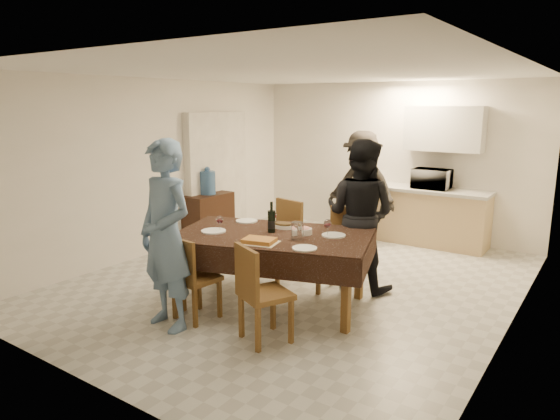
% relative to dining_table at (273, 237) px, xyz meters
% --- Properties ---
extents(floor, '(5.00, 6.00, 0.02)m').
position_rel_dining_table_xyz_m(floor, '(-0.17, 0.81, -0.79)').
color(floor, beige).
rests_on(floor, ground).
extents(ceiling, '(5.00, 6.00, 0.02)m').
position_rel_dining_table_xyz_m(ceiling, '(-0.17, 0.81, 1.81)').
color(ceiling, white).
rests_on(ceiling, wall_back).
extents(wall_back, '(5.00, 0.02, 2.60)m').
position_rel_dining_table_xyz_m(wall_back, '(-0.17, 3.81, 0.51)').
color(wall_back, white).
rests_on(wall_back, floor).
extents(wall_front, '(5.00, 0.02, 2.60)m').
position_rel_dining_table_xyz_m(wall_front, '(-0.17, -2.19, 0.51)').
color(wall_front, white).
rests_on(wall_front, floor).
extents(wall_left, '(0.02, 6.00, 2.60)m').
position_rel_dining_table_xyz_m(wall_left, '(-2.67, 0.81, 0.51)').
color(wall_left, white).
rests_on(wall_left, floor).
extents(wall_right, '(0.02, 6.00, 2.60)m').
position_rel_dining_table_xyz_m(wall_right, '(2.33, 0.81, 0.51)').
color(wall_right, white).
rests_on(wall_right, floor).
extents(stub_partition, '(0.15, 1.40, 2.10)m').
position_rel_dining_table_xyz_m(stub_partition, '(-2.59, 2.01, 0.26)').
color(stub_partition, white).
rests_on(stub_partition, floor).
extents(kitchen_base_cabinet, '(2.20, 0.60, 0.86)m').
position_rel_dining_table_xyz_m(kitchen_base_cabinet, '(0.43, 3.49, -0.36)').
color(kitchen_base_cabinet, tan).
rests_on(kitchen_base_cabinet, floor).
extents(kitchen_worktop, '(2.24, 0.64, 0.05)m').
position_rel_dining_table_xyz_m(kitchen_worktop, '(0.43, 3.49, 0.09)').
color(kitchen_worktop, '#A9A9A4').
rests_on(kitchen_worktop, kitchen_base_cabinet).
extents(upper_cabinet, '(1.20, 0.34, 0.70)m').
position_rel_dining_table_xyz_m(upper_cabinet, '(0.73, 3.63, 1.06)').
color(upper_cabinet, silver).
rests_on(upper_cabinet, wall_back).
extents(dining_table, '(2.40, 1.82, 0.83)m').
position_rel_dining_table_xyz_m(dining_table, '(0.00, 0.00, 0.00)').
color(dining_table, black).
rests_on(dining_table, floor).
extents(chair_near_left, '(0.45, 0.46, 0.49)m').
position_rel_dining_table_xyz_m(chair_near_left, '(-0.45, -0.84, -0.24)').
color(chair_near_left, brown).
rests_on(chair_near_left, floor).
extents(chair_near_right, '(0.58, 0.60, 0.52)m').
position_rel_dining_table_xyz_m(chair_near_right, '(0.45, -0.84, -0.21)').
color(chair_near_right, brown).
rests_on(chair_near_right, floor).
extents(chair_far_left, '(0.54, 0.55, 0.55)m').
position_rel_dining_table_xyz_m(chair_far_left, '(-0.45, 0.65, -0.17)').
color(chair_far_left, brown).
rests_on(chair_far_left, floor).
extents(chair_far_right, '(0.48, 0.48, 0.55)m').
position_rel_dining_table_xyz_m(chair_far_right, '(0.45, 0.65, -0.17)').
color(chair_far_right, brown).
rests_on(chair_far_right, floor).
extents(console, '(0.42, 0.85, 0.78)m').
position_rel_dining_table_xyz_m(console, '(-2.45, 1.62, -0.40)').
color(console, black).
rests_on(console, floor).
extents(water_jug, '(0.25, 0.25, 0.38)m').
position_rel_dining_table_xyz_m(water_jug, '(-2.45, 1.62, 0.18)').
color(water_jug, '#4271B3').
rests_on(water_jug, console).
extents(wine_bottle, '(0.09, 0.09, 0.35)m').
position_rel_dining_table_xyz_m(wine_bottle, '(-0.05, 0.05, 0.21)').
color(wine_bottle, black).
rests_on(wine_bottle, dining_table).
extents(water_pitcher, '(0.12, 0.12, 0.19)m').
position_rel_dining_table_xyz_m(water_pitcher, '(0.35, -0.05, 0.13)').
color(water_pitcher, white).
rests_on(water_pitcher, dining_table).
extents(savoury_tart, '(0.43, 0.36, 0.05)m').
position_rel_dining_table_xyz_m(savoury_tart, '(0.10, -0.38, 0.06)').
color(savoury_tart, '#BC8337').
rests_on(savoury_tart, dining_table).
extents(salad_bowl, '(0.17, 0.17, 0.07)m').
position_rel_dining_table_xyz_m(salad_bowl, '(0.30, 0.18, 0.07)').
color(salad_bowl, white).
rests_on(salad_bowl, dining_table).
extents(mushroom_dish, '(0.22, 0.22, 0.04)m').
position_rel_dining_table_xyz_m(mushroom_dish, '(-0.05, 0.28, 0.06)').
color(mushroom_dish, white).
rests_on(mushroom_dish, dining_table).
extents(wine_glass_a, '(0.08, 0.08, 0.18)m').
position_rel_dining_table_xyz_m(wine_glass_a, '(-0.55, -0.25, 0.13)').
color(wine_glass_a, white).
rests_on(wine_glass_a, dining_table).
extents(wine_glass_b, '(0.08, 0.08, 0.19)m').
position_rel_dining_table_xyz_m(wine_glass_b, '(0.55, 0.25, 0.13)').
color(wine_glass_b, white).
rests_on(wine_glass_b, dining_table).
extents(wine_glass_c, '(0.08, 0.08, 0.17)m').
position_rel_dining_table_xyz_m(wine_glass_c, '(-0.20, 0.30, 0.13)').
color(wine_glass_c, white).
rests_on(wine_glass_c, dining_table).
extents(plate_near_left, '(0.27, 0.27, 0.02)m').
position_rel_dining_table_xyz_m(plate_near_left, '(-0.60, -0.30, 0.05)').
color(plate_near_left, white).
rests_on(plate_near_left, dining_table).
extents(plate_near_right, '(0.25, 0.25, 0.01)m').
position_rel_dining_table_xyz_m(plate_near_right, '(0.60, -0.30, 0.05)').
color(plate_near_right, white).
rests_on(plate_near_right, dining_table).
extents(plate_far_left, '(0.26, 0.26, 0.02)m').
position_rel_dining_table_xyz_m(plate_far_left, '(-0.60, 0.30, 0.05)').
color(plate_far_left, white).
rests_on(plate_far_left, dining_table).
extents(plate_far_right, '(0.26, 0.26, 0.01)m').
position_rel_dining_table_xyz_m(plate_far_right, '(0.60, 0.30, 0.05)').
color(plate_far_right, white).
rests_on(plate_far_right, dining_table).
extents(microwave, '(0.57, 0.38, 0.31)m').
position_rel_dining_table_xyz_m(microwave, '(0.63, 3.49, 0.28)').
color(microwave, silver).
rests_on(microwave, kitchen_worktop).
extents(person_near, '(0.75, 0.55, 1.91)m').
position_rel_dining_table_xyz_m(person_near, '(-0.55, -1.05, 0.16)').
color(person_near, '#5D7DA7').
rests_on(person_near, floor).
extents(person_far, '(0.91, 0.71, 1.83)m').
position_rel_dining_table_xyz_m(person_far, '(0.55, 1.05, 0.13)').
color(person_far, black).
rests_on(person_far, floor).
extents(person_kitchen, '(1.17, 0.67, 1.81)m').
position_rel_dining_table_xyz_m(person_kitchen, '(-0.37, 3.04, 0.12)').
color(person_kitchen, black).
rests_on(person_kitchen, floor).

